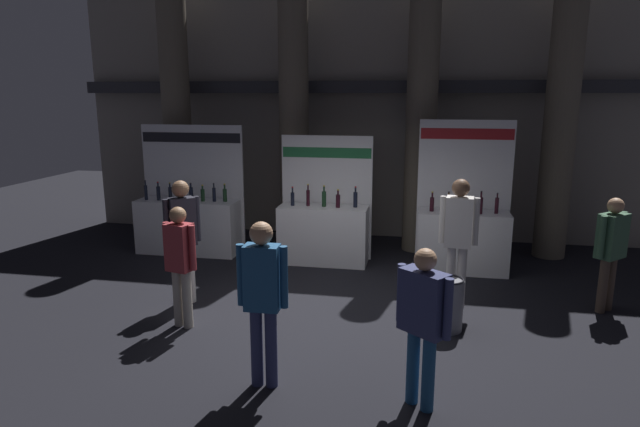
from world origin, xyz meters
name	(u,v)px	position (x,y,z in m)	size (l,w,h in m)	color
ground_plane	(324,311)	(0.00, 0.00, 0.00)	(24.00, 24.00, 0.00)	black
hall_colonnade	(361,104)	(0.00, 4.05, 2.75)	(11.88, 1.40, 5.59)	gray
exhibitor_booth_0	(189,221)	(-3.02, 2.35, 0.61)	(1.99, 0.66, 2.38)	white
exhibitor_booth_1	(324,229)	(-0.41, 2.20, 0.60)	(1.63, 0.66, 2.23)	white
exhibitor_booth_2	(463,234)	(1.97, 2.18, 0.63)	(1.56, 0.66, 2.52)	white
trash_bin	(448,304)	(1.64, -0.31, 0.34)	(0.39, 0.39, 0.69)	slate
visitor_0	(611,245)	(3.81, 0.72, 0.95)	(0.46, 0.45, 1.60)	#47382D
visitor_1	(183,232)	(-2.01, -0.07, 1.05)	(0.41, 0.39, 1.78)	silver
visitor_2	(263,291)	(-0.25, -2.05, 1.03)	(0.52, 0.23, 1.74)	navy
visitor_3	(458,231)	(1.78, 0.52, 1.10)	(0.53, 0.29, 1.82)	silver
visitor_4	(180,258)	(-1.70, -0.84, 0.92)	(0.47, 0.31, 1.58)	#ADA393
visitor_5	(423,315)	(1.32, -2.13, 0.94)	(0.51, 0.45, 1.58)	navy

